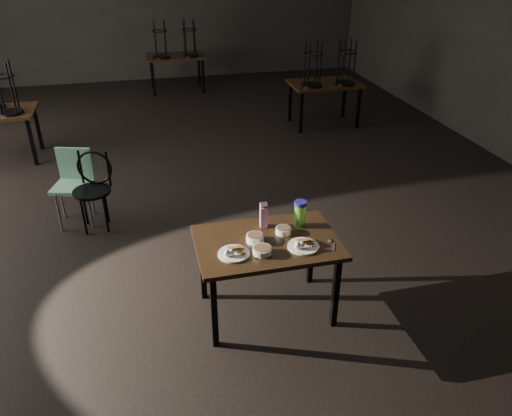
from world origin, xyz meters
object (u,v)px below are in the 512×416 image
object	(u,v)px
main_table	(267,249)
school_chair	(74,179)
bentwood_chair	(93,184)
water_bottle	(300,214)
juice_carton	(264,215)

from	to	relation	value
main_table	school_chair	world-z (taller)	school_chair
bentwood_chair	water_bottle	bearing A→B (deg)	-26.03
main_table	juice_carton	bearing A→B (deg)	83.29
school_chair	juice_carton	bearing A→B (deg)	-30.00
water_bottle	school_chair	size ratio (longest dim) A/B	0.28
water_bottle	bentwood_chair	size ratio (longest dim) A/B	0.27
bentwood_chair	school_chair	bearing A→B (deg)	157.42
school_chair	main_table	bearing A→B (deg)	-33.77
water_bottle	bentwood_chair	world-z (taller)	water_bottle
bentwood_chair	school_chair	world-z (taller)	bentwood_chair
juice_carton	main_table	bearing A→B (deg)	-96.71
juice_carton	school_chair	bearing A→B (deg)	133.21
juice_carton	bentwood_chair	bearing A→B (deg)	132.34
main_table	water_bottle	distance (m)	0.43
juice_carton	water_bottle	size ratio (longest dim) A/B	1.00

